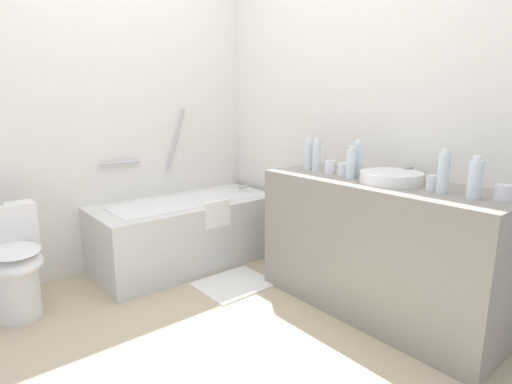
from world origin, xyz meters
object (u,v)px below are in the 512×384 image
Objects in this scene: water_bottle_0 at (309,154)px; water_bottle_3 at (358,159)px; sink_basin at (391,177)px; drinking_glass_0 at (432,183)px; drinking_glass_2 at (504,193)px; toilet at (13,263)px; drinking_glass_3 at (344,169)px; sink_faucet at (410,173)px; bathtub at (188,229)px; water_bottle_1 at (444,173)px; bath_mat at (234,284)px; water_bottle_5 at (475,179)px; water_bottle_4 at (351,164)px; drinking_glass_1 at (330,167)px; water_bottle_2 at (317,156)px.

water_bottle_0 is 0.40m from water_bottle_3.
drinking_glass_0 reaches higher than sink_basin.
drinking_glass_0 is 0.34m from drinking_glass_2.
toilet is 8.68× the size of drinking_glass_3.
toilet is 8.70× the size of drinking_glass_2.
drinking_glass_3 is at bearing 125.27° from sink_faucet.
bathtub reaches higher than water_bottle_1.
water_bottle_1 is at bearing -113.94° from drinking_glass_0.
bathtub reaches higher than drinking_glass_0.
bath_mat is at bearing 151.06° from water_bottle_0.
water_bottle_0 is 1.06× the size of water_bottle_5.
bath_mat is (-0.43, 1.39, -0.93)m from water_bottle_5.
sink_basin is 2.36× the size of sink_faucet.
sink_faucet is 0.37m from water_bottle_4.
sink_basin is at bearing -180.00° from sink_faucet.
drinking_glass_1 is at bearing 90.64° from drinking_glass_0.
drinking_glass_1 is (-0.23, 0.44, 0.01)m from sink_faucet.
water_bottle_0 is at bearing 91.09° from drinking_glass_2.
water_bottle_1 is 0.57m from water_bottle_3.
water_bottle_3 is 1.13× the size of water_bottle_5.
drinking_glass_0 is (0.03, 0.07, -0.07)m from water_bottle_1.
water_bottle_0 reaches higher than sink_faucet.
water_bottle_4 is 2.48× the size of drinking_glass_2.
drinking_glass_1 is (0.05, 0.20, -0.05)m from water_bottle_4.
sink_faucet is at bearing -62.39° from drinking_glass_1.
water_bottle_0 is 0.41m from water_bottle_4.
drinking_glass_3 is 1.14m from bath_mat.
water_bottle_5 reaches higher than drinking_glass_2.
sink_faucet is at bearing 61.97° from water_bottle_5.
sink_basin reaches higher than toilet.
water_bottle_5 is at bearing -95.23° from sink_basin.
water_bottle_0 is (-0.22, 0.65, 0.07)m from sink_faucet.
drinking_glass_0 is 0.95× the size of drinking_glass_1.
bathtub is 2.12× the size of toilet.
water_bottle_0 is 0.94× the size of water_bottle_3.
water_bottle_1 reaches higher than bath_mat.
water_bottle_4 is (-0.05, -0.33, -0.01)m from water_bottle_2.
water_bottle_5 is at bearing -91.67° from drinking_glass_3.
water_bottle_2 is (1.74, -0.86, 0.59)m from toilet.
sink_basin is at bearing -86.44° from drinking_glass_3.
water_bottle_3 is 2.86× the size of drinking_glass_1.
water_bottle_2 is 1.04m from water_bottle_5.
water_bottle_0 is at bearing 87.70° from drinking_glass_3.
bathtub reaches higher than sink_faucet.
drinking_glass_3 is at bearing -67.19° from bathtub.
sink_faucet is 0.33m from water_bottle_3.
water_bottle_5 is (0.47, -1.97, 0.65)m from bathtub.
bathtub is at bearing 112.48° from water_bottle_3.
drinking_glass_0 is at bearing -131.33° from sink_faucet.
water_bottle_1 is (0.47, -1.82, 0.66)m from bathtub.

